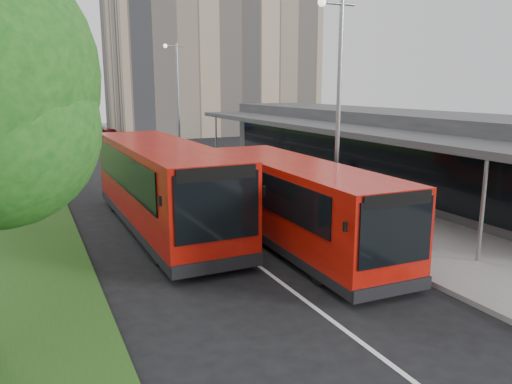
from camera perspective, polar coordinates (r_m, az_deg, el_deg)
ground at (r=15.18m, az=-0.17°, el=-8.10°), size 120.00×120.00×0.00m
pavement at (r=35.43m, az=-4.95°, el=3.58°), size 5.00×80.00×0.15m
grass_verge at (r=33.36m, az=-26.42°, el=1.81°), size 5.00×80.00×0.10m
lane_centre_line at (r=29.04m, az=-12.69°, el=1.35°), size 0.12×70.00×0.01m
kerb_dashes at (r=33.67m, az=-8.68°, el=2.93°), size 0.12×56.00×0.01m
office_block at (r=58.58m, az=-5.18°, el=15.62°), size 22.00×12.00×18.00m
station_building at (r=27.06m, az=13.78°, el=4.90°), size 7.70×26.00×4.00m
tree_far at (r=34.01m, az=-27.16°, el=9.97°), size 4.62×4.62×7.42m
lamp_post_near at (r=18.04m, az=9.21°, el=10.26°), size 1.44×0.28×8.00m
lamp_post_far at (r=36.37m, az=-9.03°, el=11.04°), size 1.44×0.28×8.00m
bus_main at (r=16.37m, az=4.74°, el=-1.39°), size 2.76×9.97×2.80m
bus_second at (r=18.58m, az=-10.67°, el=0.66°), size 3.06×11.30×3.19m
litter_bin at (r=26.74m, az=0.95°, el=2.07°), size 0.53×0.53×0.93m
bollard at (r=33.58m, az=-5.17°, el=4.08°), size 0.16×0.16×0.96m
car_near at (r=51.24m, az=-16.38°, el=6.35°), size 2.59×3.99×1.26m
car_far at (r=57.05m, az=-20.52°, el=6.65°), size 1.61×4.17×1.35m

